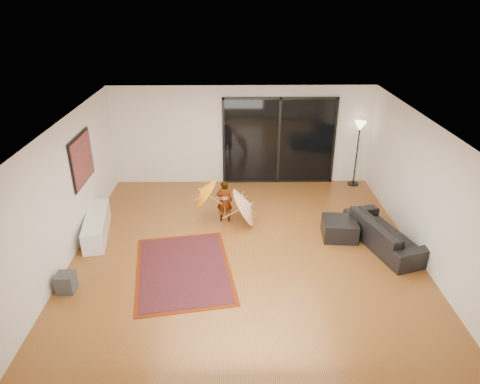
{
  "coord_description": "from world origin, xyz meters",
  "views": [
    {
      "loc": [
        -0.22,
        -7.58,
        4.93
      ],
      "look_at": [
        -0.1,
        0.48,
        1.1
      ],
      "focal_mm": 32.0,
      "sensor_mm": 36.0,
      "label": 1
    }
  ],
  "objects_px": {
    "sofa": "(385,232)",
    "ottoman": "(339,229)",
    "media_console": "(97,225)",
    "child": "(224,201)"
  },
  "relations": [
    {
      "from": "media_console",
      "to": "child",
      "type": "bearing_deg",
      "value": 2.66
    },
    {
      "from": "ottoman",
      "to": "child",
      "type": "distance_m",
      "value": 2.66
    },
    {
      "from": "sofa",
      "to": "child",
      "type": "distance_m",
      "value": 3.59
    },
    {
      "from": "media_console",
      "to": "ottoman",
      "type": "relative_size",
      "value": 2.37
    },
    {
      "from": "media_console",
      "to": "sofa",
      "type": "distance_m",
      "value": 6.22
    },
    {
      "from": "media_console",
      "to": "child",
      "type": "relative_size",
      "value": 1.68
    },
    {
      "from": "media_console",
      "to": "sofa",
      "type": "xyz_separation_m",
      "value": [
        6.2,
        -0.51,
        0.07
      ]
    },
    {
      "from": "sofa",
      "to": "ottoman",
      "type": "relative_size",
      "value": 2.88
    },
    {
      "from": "sofa",
      "to": "child",
      "type": "xyz_separation_m",
      "value": [
        -3.4,
        1.12,
        0.2
      ]
    },
    {
      "from": "sofa",
      "to": "child",
      "type": "relative_size",
      "value": 2.04
    }
  ]
}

